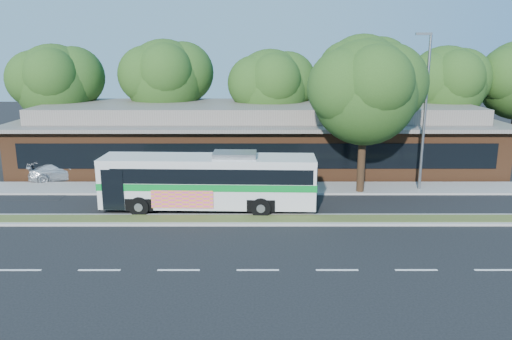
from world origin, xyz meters
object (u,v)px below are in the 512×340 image
object	(u,v)px
transit_bus	(210,178)
sidewalk_tree	(372,90)
lamp_post	(425,108)
sedan	(63,171)

from	to	relation	value
transit_bus	sidewalk_tree	distance (m)	10.38
lamp_post	sedan	size ratio (longest dim) A/B	2.16
lamp_post	sidewalk_tree	size ratio (longest dim) A/B	1.04
sedan	lamp_post	bearing A→B (deg)	-117.49
lamp_post	transit_bus	size ratio (longest dim) A/B	0.82
sedan	sidewalk_tree	distance (m)	19.81
lamp_post	sidewalk_tree	distance (m)	3.33
lamp_post	sidewalk_tree	xyz separation A→B (m)	(-3.14, -0.32, 1.05)
lamp_post	transit_bus	world-z (taller)	lamp_post
transit_bus	sedan	size ratio (longest dim) A/B	2.63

